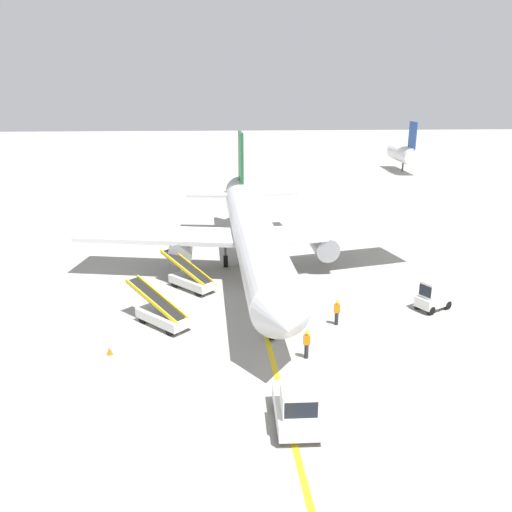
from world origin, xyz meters
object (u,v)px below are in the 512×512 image
Objects in this scene: safety_cone_nose_left at (309,309)px; airliner at (253,231)px; baggage_tug_near_wing at (432,297)px; ground_crew_wing_walker at (337,312)px; ground_crew_marshaller at (307,343)px; belt_loader_aft_hold at (162,314)px; safety_cone_nose_right at (110,351)px; pushback_tug at (297,407)px; belt_loader_forward_hold at (191,279)px.

airliner is at bearing 111.95° from safety_cone_nose_left.
airliner reaches higher than baggage_tug_near_wing.
ground_crew_marshaller is at bearing -121.88° from ground_crew_wing_walker.
belt_loader_aft_hold is (-18.05, -1.36, -0.15)m from baggage_tug_near_wing.
safety_cone_nose_right is (-8.90, -13.32, -3.20)m from airliner.
belt_loader_forward_hold is at bearing 108.72° from pushback_tug.
belt_loader_aft_hold reaches higher than safety_cone_nose_right.
safety_cone_nose_right is at bearing -125.43° from belt_loader_aft_hold.
belt_loader_forward_hold reaches higher than ground_crew_wing_walker.
belt_loader_forward_hold is 11.72m from ground_crew_wing_walker.
belt_loader_forward_hold is 9.42m from safety_cone_nose_left.
belt_loader_aft_hold reaches higher than ground_crew_wing_walker.
safety_cone_nose_left is (2.45, 12.17, -0.77)m from pushback_tug.
ground_crew_wing_walker is at bearing -164.50° from baggage_tug_near_wing.
ground_crew_marshaller is 11.19m from safety_cone_nose_right.
baggage_tug_near_wing is 6.20× the size of safety_cone_nose_right.
belt_loader_forward_hold is at bearing 67.39° from safety_cone_nose_right.
pushback_tug is 6.17m from ground_crew_marshaller.
belt_loader_forward_hold is at bearing 123.12° from ground_crew_marshaller.
ground_crew_marshaller is 3.86× the size of safety_cone_nose_right.
airliner is at bearing 36.37° from belt_loader_forward_hold.
baggage_tug_near_wing is 17.24m from belt_loader_forward_hold.
ground_crew_wing_walker is at bearing -65.03° from airliner.
baggage_tug_near_wing is 0.61× the size of belt_loader_aft_hold.
pushback_tug reaches higher than ground_crew_wing_walker.
pushback_tug reaches higher than ground_crew_marshaller.
belt_loader_forward_hold reaches higher than pushback_tug.
baggage_tug_near_wing is at bearing 4.31° from belt_loader_aft_hold.
airliner is 16.34m from safety_cone_nose_right.
pushback_tug is 1.32× the size of baggage_tug_near_wing.
pushback_tug is 0.81× the size of belt_loader_aft_hold.
airliner is 9.77× the size of pushback_tug.
belt_loader_forward_hold is at bearing -143.63° from airliner.
ground_crew_marshaller is at bearing -147.55° from baggage_tug_near_wing.
baggage_tug_near_wing is 1.61× the size of ground_crew_marshaller.
belt_loader_aft_hold is at bearing 123.88° from pushback_tug.
safety_cone_nose_left is 13.24m from safety_cone_nose_right.
pushback_tug is at bearing -87.57° from airliner.
ground_crew_marshaller is (-9.51, -6.05, -0.02)m from baggage_tug_near_wing.
pushback_tug is at bearing -71.28° from belt_loader_forward_hold.
airliner is 11.87m from belt_loader_aft_hold.
ground_crew_marshaller is at bearing 77.34° from pushback_tug.
safety_cone_nose_left is at bearing -68.05° from airliner.
pushback_tug is at bearing -56.12° from belt_loader_aft_hold.
baggage_tug_near_wing is at bearing 32.45° from ground_crew_marshaller.
airliner is at bearing 56.24° from safety_cone_nose_right.
belt_loader_forward_hold is 10.10× the size of safety_cone_nose_left.
ground_crew_wing_walker reaches higher than safety_cone_nose_right.
safety_cone_nose_right is (-2.58, -3.63, -0.56)m from belt_loader_aft_hold.
airliner reaches higher than safety_cone_nose_left.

